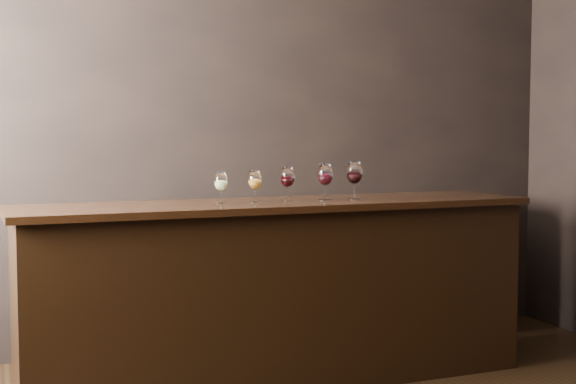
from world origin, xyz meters
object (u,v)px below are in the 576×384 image
object	(u,v)px
glass_red_c	(354,174)
glass_red_b	(325,176)
back_bar_shelf	(305,272)
glass_amber	(255,181)
glass_white	(221,182)
glass_red_a	(287,178)
bar_counter	(279,296)

from	to	relation	value
glass_red_c	glass_red_b	bearing A→B (deg)	179.32
back_bar_shelf	glass_red_c	world-z (taller)	glass_red_c
glass_red_b	glass_red_c	distance (m)	0.18
back_bar_shelf	glass_red_c	bearing A→B (deg)	-87.91
glass_red_c	glass_amber	bearing A→B (deg)	179.27
glass_white	glass_red_c	world-z (taller)	glass_red_c
glass_red_a	glass_red_b	world-z (taller)	glass_red_b
bar_counter	glass_amber	world-z (taller)	glass_amber
back_bar_shelf	glass_white	size ratio (longest dim) A/B	15.93
glass_red_b	glass_red_a	bearing A→B (deg)	170.70
bar_counter	glass_red_a	size ratio (longest dim) A/B	14.59
glass_white	glass_red_b	xyz separation A→B (m)	(0.60, -0.00, 0.03)
glass_amber	glass_white	bearing A→B (deg)	-179.54
glass_red_a	glass_white	bearing A→B (deg)	-175.47
back_bar_shelf	glass_red_a	distance (m)	1.01
glass_red_a	glass_red_c	size ratio (longest dim) A/B	0.88
bar_counter	glass_white	world-z (taller)	glass_white
glass_amber	glass_red_a	size ratio (longest dim) A/B	0.92
glass_red_b	bar_counter	bearing A→B (deg)	173.82
back_bar_shelf	glass_red_b	distance (m)	0.98
glass_red_a	glass_amber	bearing A→B (deg)	-171.60
glass_white	glass_red_a	world-z (taller)	glass_red_a
glass_white	glass_amber	bearing A→B (deg)	0.46
glass_white	glass_red_c	bearing A→B (deg)	-0.44
glass_amber	glass_red_c	distance (m)	0.59
glass_amber	glass_red_a	bearing A→B (deg)	8.40
back_bar_shelf	glass_white	distance (m)	1.21
back_bar_shelf	glass_red_c	distance (m)	0.98
bar_counter	glass_amber	bearing A→B (deg)	-173.30
glass_red_b	glass_red_c	world-z (taller)	glass_red_c
glass_amber	back_bar_shelf	bearing A→B (deg)	51.11
glass_red_b	glass_white	bearing A→B (deg)	179.63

